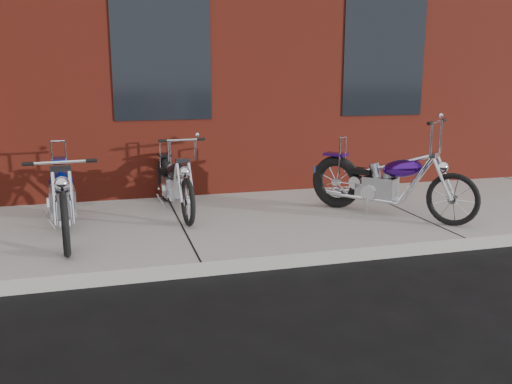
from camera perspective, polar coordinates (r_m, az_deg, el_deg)
name	(u,v)px	position (r m, az deg, el deg)	size (l,w,h in m)	color
ground	(201,277)	(5.41, -5.77, -8.88)	(120.00, 120.00, 0.00)	black
sidewalk	(181,229)	(6.80, -7.95, -3.84)	(22.00, 3.00, 0.15)	#9C9587
chopper_purple	(387,185)	(7.18, 13.58, 0.76)	(1.49, 1.82, 1.26)	black
chopper_blue	(63,198)	(6.55, -19.68, -0.65)	(0.56, 2.29, 1.00)	black
chopper_third	(175,184)	(7.29, -8.57, 0.82)	(0.50, 2.04, 1.04)	black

